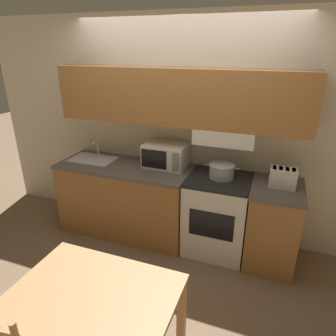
{
  "coord_description": "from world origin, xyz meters",
  "views": [
    {
      "loc": [
        1.03,
        -3.24,
        2.2
      ],
      "look_at": [
        0.05,
        -0.57,
        1.04
      ],
      "focal_mm": 32.0,
      "sensor_mm": 36.0,
      "label": 1
    }
  ],
  "objects_px": {
    "stove_range": "(217,214)",
    "cooking_pot": "(222,170)",
    "microwave": "(165,155)",
    "sink_basin": "(93,159)",
    "toaster": "(283,178)",
    "dining_table": "(94,308)"
  },
  "relations": [
    {
      "from": "toaster",
      "to": "microwave",
      "type": "bearing_deg",
      "value": 174.89
    },
    {
      "from": "cooking_pot",
      "to": "toaster",
      "type": "relative_size",
      "value": 1.32
    },
    {
      "from": "cooking_pot",
      "to": "dining_table",
      "type": "relative_size",
      "value": 0.34
    },
    {
      "from": "stove_range",
      "to": "microwave",
      "type": "height_order",
      "value": "microwave"
    },
    {
      "from": "stove_range",
      "to": "sink_basin",
      "type": "xyz_separation_m",
      "value": [
        -1.57,
        -0.01,
        0.46
      ]
    },
    {
      "from": "toaster",
      "to": "dining_table",
      "type": "relative_size",
      "value": 0.26
    },
    {
      "from": "toaster",
      "to": "sink_basin",
      "type": "distance_m",
      "value": 2.2
    },
    {
      "from": "stove_range",
      "to": "dining_table",
      "type": "relative_size",
      "value": 0.86
    },
    {
      "from": "cooking_pot",
      "to": "dining_table",
      "type": "distance_m",
      "value": 1.87
    },
    {
      "from": "toaster",
      "to": "stove_range",
      "type": "bearing_deg",
      "value": -179.13
    },
    {
      "from": "stove_range",
      "to": "microwave",
      "type": "xyz_separation_m",
      "value": [
        -0.67,
        0.12,
        0.58
      ]
    },
    {
      "from": "cooking_pot",
      "to": "microwave",
      "type": "xyz_separation_m",
      "value": [
        -0.68,
        0.09,
        0.05
      ]
    },
    {
      "from": "sink_basin",
      "to": "dining_table",
      "type": "bearing_deg",
      "value": -57.13
    },
    {
      "from": "microwave",
      "to": "dining_table",
      "type": "xyz_separation_m",
      "value": [
        0.22,
        -1.88,
        -0.36
      ]
    },
    {
      "from": "cooking_pot",
      "to": "sink_basin",
      "type": "xyz_separation_m",
      "value": [
        -1.58,
        -0.04,
        -0.07
      ]
    },
    {
      "from": "stove_range",
      "to": "cooking_pot",
      "type": "xyz_separation_m",
      "value": [
        0.01,
        0.03,
        0.53
      ]
    },
    {
      "from": "microwave",
      "to": "sink_basin",
      "type": "relative_size",
      "value": 0.89
    },
    {
      "from": "microwave",
      "to": "stove_range",
      "type": "bearing_deg",
      "value": -10.62
    },
    {
      "from": "toaster",
      "to": "sink_basin",
      "type": "relative_size",
      "value": 0.49
    },
    {
      "from": "sink_basin",
      "to": "dining_table",
      "type": "height_order",
      "value": "sink_basin"
    },
    {
      "from": "sink_basin",
      "to": "stove_range",
      "type": "bearing_deg",
      "value": 0.4
    },
    {
      "from": "microwave",
      "to": "dining_table",
      "type": "distance_m",
      "value": 1.93
    }
  ]
}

